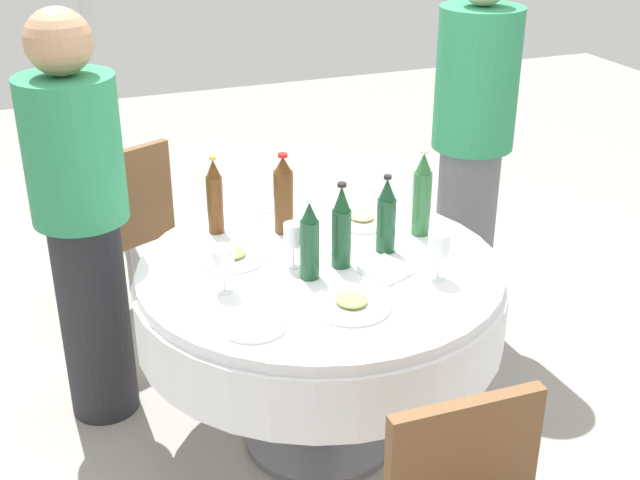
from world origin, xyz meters
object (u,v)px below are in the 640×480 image
person_left (471,149)px  dining_table (320,302)px  person_north (82,218)px  wine_glass_right (293,236)px  plate_rear (362,219)px  bottle_dark_green_left (386,217)px  bottle_dark_green_south (341,228)px  bottle_green_inner (422,195)px  plate_east (253,324)px  wine_glass_front (439,247)px  plate_west (232,256)px  plate_far (351,304)px  bottle_brown_north (215,197)px  chair_mid (121,219)px  bottle_brown_right (284,196)px  wine_glass_inner (223,262)px  bottle_dark_green_front (310,242)px

person_left → dining_table: bearing=-90.0°
person_north → person_left: (0.04, -1.62, 0.05)m
wine_glass_right → plate_rear: 0.45m
dining_table → plate_rear: plate_rear is taller
bottle_dark_green_left → bottle_dark_green_south: 0.20m
dining_table → bottle_green_inner: size_ratio=3.94×
plate_east → person_north: size_ratio=0.13×
dining_table → wine_glass_front: (-0.24, -0.32, 0.27)m
wine_glass_right → plate_west: size_ratio=0.68×
plate_east → person_left: (0.85, -1.22, 0.12)m
plate_far → person_north: size_ratio=0.16×
plate_east → bottle_brown_north: bearing=-5.7°
wine_glass_front → plate_east: (-0.08, 0.65, -0.11)m
dining_table → wine_glass_right: (0.02, 0.09, 0.26)m
plate_rear → chair_mid: (0.86, 0.79, -0.23)m
bottle_brown_right → bottle_green_inner: bottle_green_inner is taller
bottle_brown_right → wine_glass_front: bearing=-146.4°
plate_rear → person_left: person_left is taller
plate_rear → plate_east: bearing=133.8°
plate_west → plate_rear: 0.56m
bottle_brown_right → person_north: 0.73m
plate_rear → wine_glass_front: bearing=-174.3°
bottle_dark_green_south → plate_far: (-0.27, 0.08, -0.13)m
bottle_dark_green_south → wine_glass_inner: 0.42m
wine_glass_front → dining_table: bearing=53.7°
wine_glass_inner → person_north: size_ratio=0.10×
bottle_dark_green_south → person_left: size_ratio=0.18×
dining_table → bottle_brown_north: (0.38, 0.26, 0.29)m
dining_table → chair_mid: (1.13, 0.52, -0.07)m
wine_glass_inner → bottle_green_inner: bearing=-77.8°
bottle_dark_green_left → bottle_dark_green_front: size_ratio=1.01×
plate_east → wine_glass_right: bearing=-36.2°
wine_glass_inner → plate_east: 0.26m
bottle_dark_green_left → plate_east: size_ratio=1.41×
bottle_brown_right → wine_glass_right: bottle_brown_right is taller
wine_glass_right → plate_far: 0.35m
bottle_brown_north → wine_glass_inner: size_ratio=1.96×
bottle_dark_green_front → plate_rear: bottle_dark_green_front is taller
chair_mid → dining_table: bearing=-90.0°
plate_west → plate_far: same height
dining_table → plate_far: size_ratio=5.17×
bottle_dark_green_left → plate_rear: bearing=-4.8°
bottle_brown_north → plate_rear: 0.56m
bottle_dark_green_front → plate_east: (-0.23, 0.27, -0.12)m
bottle_dark_green_left → bottle_brown_right: 0.40m
dining_table → plate_west: 0.34m
wine_glass_right → plate_west: 0.24m
bottle_brown_north → bottle_brown_right: 0.25m
wine_glass_inner → chair_mid: (1.20, 0.16, -0.33)m
person_north → bottle_dark_green_south: bearing=-89.8°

